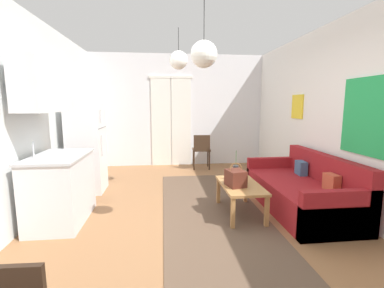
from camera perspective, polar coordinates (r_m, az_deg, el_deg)
ground_plane at (r=3.55m, az=0.74°, el=-18.05°), size 4.84×7.62×0.10m
wall_back at (r=6.71m, az=-3.05°, el=7.09°), size 4.44×0.13×2.75m
wall_right at (r=4.06m, az=32.94°, el=4.86°), size 0.12×7.22×2.75m
wall_left at (r=3.62m, az=-35.88°, el=4.32°), size 0.12×7.22×2.75m
area_rug at (r=4.01m, az=4.16°, el=-13.94°), size 1.40×3.72×0.01m
couch at (r=4.30m, az=22.88°, el=-9.43°), size 0.94×1.94×0.81m
coffee_table at (r=3.81m, az=10.36°, el=-9.31°), size 0.52×0.94×0.44m
bamboo_vase at (r=3.93m, az=9.36°, el=-6.13°), size 0.08×0.08×0.44m
handbag at (r=3.66m, az=9.35°, el=-7.21°), size 0.27×0.30×0.32m
refrigerator at (r=4.98m, az=-21.71°, el=-0.29°), size 0.58×0.60×1.65m
kitchen_counter at (r=3.85m, az=-27.19°, el=-3.68°), size 0.64×1.05×2.09m
accent_chair at (r=6.29m, az=2.03°, el=-1.04°), size 0.44×0.43×0.83m
pendant_lamp_near at (r=2.91m, az=2.57°, el=18.72°), size 0.28×0.28×0.83m
pendant_lamp_far at (r=4.50m, az=-2.90°, el=17.56°), size 0.30×0.30×0.65m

